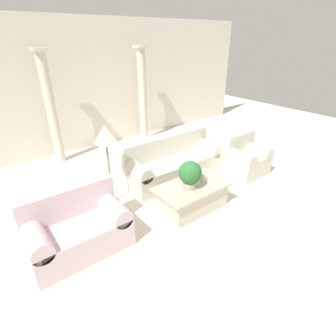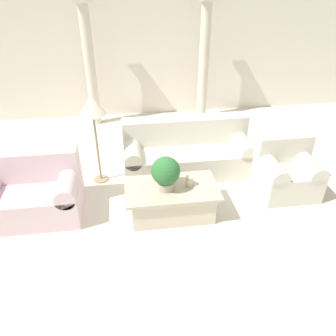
% 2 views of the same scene
% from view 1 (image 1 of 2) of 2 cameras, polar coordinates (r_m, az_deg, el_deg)
% --- Properties ---
extents(ground_plane, '(16.00, 16.00, 0.00)m').
position_cam_1_polar(ground_plane, '(5.19, 2.36, -5.26)').
color(ground_plane, silver).
extents(wall_back, '(10.00, 0.06, 3.20)m').
position_cam_1_polar(wall_back, '(7.38, -15.04, 16.98)').
color(wall_back, silver).
rests_on(wall_back, ground_plane).
extents(sofa_long, '(2.14, 0.87, 0.89)m').
position_cam_1_polar(sofa_long, '(5.60, 0.75, 1.44)').
color(sofa_long, beige).
rests_on(sofa_long, ground_plane).
extents(loveseat, '(1.34, 0.87, 0.89)m').
position_cam_1_polar(loveseat, '(4.01, -19.50, -11.62)').
color(loveseat, silver).
rests_on(loveseat, ground_plane).
extents(coffee_table, '(1.29, 0.74, 0.45)m').
position_cam_1_polar(coffee_table, '(4.65, 5.23, -6.19)').
color(coffee_table, beige).
rests_on(coffee_table, ground_plane).
extents(potted_plant, '(0.39, 0.39, 0.48)m').
position_cam_1_polar(potted_plant, '(4.34, 4.80, -1.26)').
color(potted_plant, '#B2A893').
rests_on(potted_plant, coffee_table).
extents(pillar_candle, '(0.10, 0.10, 0.15)m').
position_cam_1_polar(pillar_candle, '(4.66, 7.53, -2.02)').
color(pillar_candle, beige).
rests_on(pillar_candle, coffee_table).
extents(floor_lamp, '(0.40, 0.40, 1.47)m').
position_cam_1_polar(floor_lamp, '(4.45, -13.43, 6.43)').
color(floor_lamp, gray).
rests_on(floor_lamp, ground_plane).
extents(column_left, '(0.30, 0.30, 2.54)m').
position_cam_1_polar(column_left, '(6.59, -24.12, 11.77)').
color(column_left, beige).
rests_on(column_left, ground_plane).
extents(column_right, '(0.30, 0.30, 2.54)m').
position_cam_1_polar(column_right, '(7.52, -5.55, 15.54)').
color(column_right, beige).
rests_on(column_right, ground_plane).
extents(armchair, '(0.86, 0.83, 0.86)m').
position_cam_1_polar(armchair, '(6.04, 16.06, 2.40)').
color(armchair, beige).
rests_on(armchair, ground_plane).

